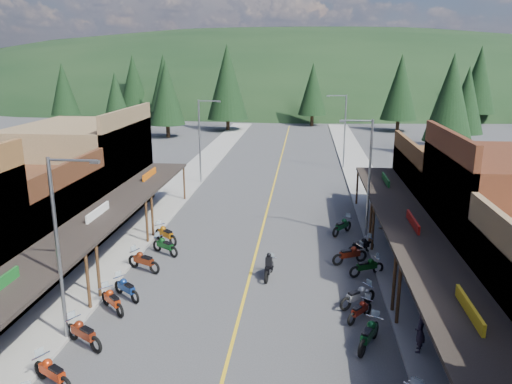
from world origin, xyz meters
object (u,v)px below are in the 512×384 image
(streetlight_0, at_px, (60,243))
(streetlight_2, at_px, (367,174))
(pine_5, at_px, (479,80))
(bike_east_7, at_px, (358,295))
(shop_west_2, at_px, (15,222))
(bike_east_8, at_px, (367,266))
(bike_west_10, at_px, (166,233))
(bike_east_11, at_px, (342,225))
(streetlight_1, at_px, (201,138))
(bike_east_10, at_px, (361,245))
(pine_3, at_px, (313,89))
(pine_7, at_px, (134,81))
(pine_2, at_px, (227,82))
(bike_west_9, at_px, (165,245))
(shop_east_3, at_px, (457,192))
(pine_4, at_px, (400,87))
(shop_west_3, at_px, (84,170))
(pine_9, at_px, (467,100))
(bike_west_8, at_px, (144,260))
(pedestrian_east_a, at_px, (420,332))
(pine_8, at_px, (116,104))
(bike_west_7, at_px, (126,287))
(bike_west_6, at_px, (112,299))
(pine_11, at_px, (451,98))
(bike_west_4, at_px, (52,371))
(pine_0, at_px, (64,89))
(bike_west_5, at_px, (83,332))
(pine_1, at_px, (164,83))
(bike_east_9, at_px, (350,254))
(bike_east_5, at_px, (369,333))
(pedestrian_east_b, at_px, (383,215))
(bike_east_6, at_px, (360,310))
(streetlight_3, at_px, (344,128))
(rider_on_bike, at_px, (269,267))
(pine_10, at_px, (166,92))

(streetlight_0, relative_size, streetlight_2, 1.00)
(pine_5, distance_m, bike_east_7, 79.39)
(shop_west_2, distance_m, bike_east_8, 20.30)
(bike_west_10, distance_m, bike_east_11, 11.95)
(streetlight_1, distance_m, bike_east_10, 21.95)
(pine_3, xyz_separation_m, pine_7, (-36.00, 10.00, 0.75))
(pine_2, distance_m, bike_west_9, 54.81)
(bike_east_7, relative_size, bike_east_8, 1.02)
(streetlight_1, bearing_deg, shop_east_3, -27.33)
(bike_east_7, bearing_deg, pine_4, 131.51)
(shop_west_3, height_order, pine_9, pine_9)
(bike_west_8, xyz_separation_m, pedestrian_east_a, (13.79, -6.98, 0.35))
(shop_west_3, xyz_separation_m, pine_4, (31.78, 48.70, 3.72))
(pine_8, height_order, bike_west_7, pine_8)
(pine_4, bearing_deg, bike_west_6, -110.81)
(pine_11, height_order, bike_west_4, pine_11)
(pine_0, height_order, bike_west_8, pine_0)
(bike_west_5, bearing_deg, bike_west_7, 27.97)
(pine_1, relative_size, pine_11, 1.01)
(pine_8, distance_m, bike_east_9, 46.08)
(streetlight_0, xyz_separation_m, bike_east_5, (12.67, 0.69, -3.80))
(streetlight_0, bearing_deg, streetlight_2, 45.20)
(bike_west_7, relative_size, pedestrian_east_b, 1.10)
(streetlight_2, xyz_separation_m, pine_7, (-38.95, 68.00, 2.78))
(bike_west_6, height_order, pedestrian_east_a, pedestrian_east_a)
(pine_1, xyz_separation_m, bike_west_9, (18.45, -66.13, -6.61))
(pine_4, bearing_deg, streetlight_2, -101.99)
(pine_2, bearing_deg, shop_west_2, -93.81)
(bike_west_8, distance_m, bike_east_6, 12.48)
(shop_west_3, distance_m, pine_3, 57.59)
(pine_1, height_order, bike_west_10, pine_1)
(shop_east_3, height_order, pine_3, pine_3)
(pedestrian_east_b, bearing_deg, streetlight_0, 32.00)
(pine_11, bearing_deg, bike_west_10, -128.99)
(streetlight_0, distance_m, bike_east_5, 13.25)
(streetlight_3, distance_m, bike_east_5, 35.53)
(bike_east_11, bearing_deg, rider_on_bike, -86.17)
(shop_west_2, relative_size, bike_west_9, 4.98)
(shop_west_3, distance_m, bike_east_6, 24.30)
(pine_0, distance_m, bike_east_8, 76.17)
(streetlight_2, height_order, pine_10, pine_10)
(pine_0, xyz_separation_m, pine_3, (44.00, 4.00, 0.00))
(pedestrian_east_b, bearing_deg, bike_west_9, 9.10)
(pedestrian_east_a, bearing_deg, bike_west_7, -88.78)
(pine_3, bearing_deg, shop_east_3, -79.89)
(bike_east_9, distance_m, rider_on_bike, 5.19)
(pine_7, distance_m, bike_west_9, 77.11)
(bike_west_6, height_order, bike_west_8, bike_west_8)
(bike_east_9, xyz_separation_m, pedestrian_east_a, (2.05, -9.16, 0.37))
(bike_west_9, bearing_deg, bike_west_8, -157.60)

